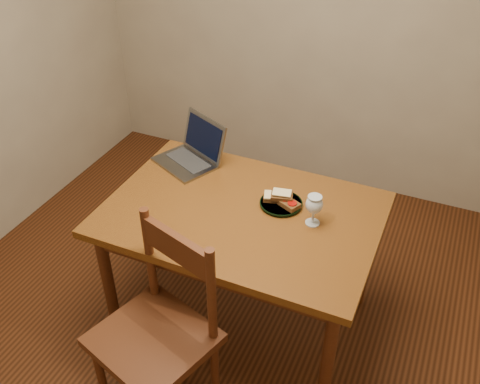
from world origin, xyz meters
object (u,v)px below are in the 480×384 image
at_px(chair, 157,326).
at_px(milk_glass, 314,210).
at_px(table, 242,225).
at_px(plate, 281,204).
at_px(laptop, 194,151).

height_order(chair, milk_glass, chair).
relative_size(chair, milk_glass, 3.66).
relative_size(table, plate, 6.25).
distance_m(table, chair, 0.65).
height_order(milk_glass, laptop, laptop).
bearing_deg(plate, chair, -110.11).
bearing_deg(plate, milk_glass, -21.33).
bearing_deg(milk_glass, laptop, 160.81).
bearing_deg(laptop, table, -11.26).
relative_size(milk_glass, laptop, 0.38).
height_order(table, milk_glass, milk_glass).
xyz_separation_m(table, milk_glass, (0.34, 0.05, 0.16)).
bearing_deg(milk_glass, plate, 158.67).
height_order(chair, plate, chair).
xyz_separation_m(chair, milk_glass, (0.45, 0.67, 0.28)).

